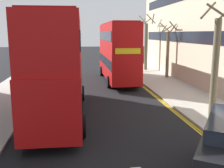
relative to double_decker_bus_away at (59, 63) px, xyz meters
The scene contains 11 objects.
sidewalk_right 10.62m from the double_decker_bus_away, 28.40° to the left, with size 4.00×80.00×0.14m, color #ADA89E.
sidewalk_left 6.96m from the double_decker_bus_away, 129.69° to the left, with size 4.00×80.00×0.14m, color #ADA89E.
kerb_line_outer 8.03m from the double_decker_bus_away, 22.53° to the left, with size 0.10×56.00×0.01m, color yellow.
kerb_line_inner 7.90m from the double_decker_bus_away, 23.01° to the left, with size 0.10×56.00×0.01m, color yellow.
double_decker_bus_away is the anchor object (origin of this frame).
double_decker_bus_oncoming 11.81m from the double_decker_bus_away, 65.31° to the left, with size 2.81×10.81×5.64m.
pedestrian_far 18.50m from the double_decker_bus_away, 63.83° to the left, with size 0.34×0.22×1.62m.
street_tree_near 15.22m from the double_decker_bus_away, 47.74° to the left, with size 1.88×1.73×5.68m.
street_tree_mid 19.77m from the double_decker_bus_away, 61.09° to the left, with size 2.01×1.75×6.80m.
street_tree_far 8.50m from the double_decker_bus_away, 11.32° to the right, with size 1.85×1.70×6.31m.
street_tree_distant 28.60m from the double_decker_bus_away, 69.30° to the left, with size 1.86×1.81×6.06m.
Camera 1 is at (-1.45, -3.74, 4.67)m, focal length 42.43 mm.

